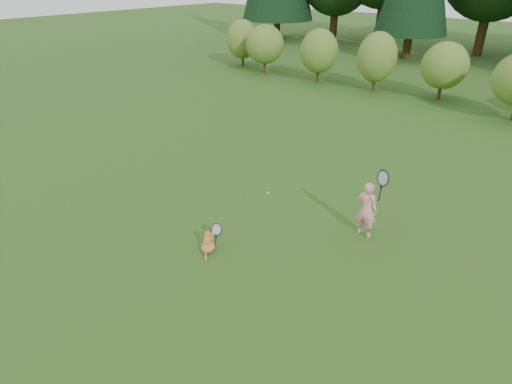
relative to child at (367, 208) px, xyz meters
The scene contains 5 objects.
ground 3.09m from the child, 143.70° to the right, with size 100.00×100.00×0.00m, color #225317.
shrub_row 11.50m from the child, 102.26° to the left, with size 28.00×3.00×2.80m, color #4E7725, non-canonical shape.
child is the anchor object (origin of this frame).
cat 3.41m from the child, 130.06° to the right, with size 0.46×0.70×0.65m.
tennis_ball 2.16m from the child, 154.83° to the right, with size 0.07×0.07×0.07m.
Camera 1 is at (5.65, -5.73, 5.17)m, focal length 30.00 mm.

